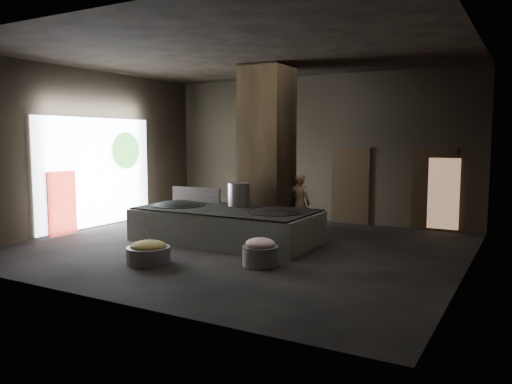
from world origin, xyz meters
The scene contains 28 objects.
floor centered at (0.00, 0.00, -0.05)m, with size 10.00×9.00×0.10m, color black.
ceiling centered at (0.00, 0.00, 4.55)m, with size 10.00×9.00×0.10m, color black.
back_wall centered at (0.00, 4.55, 2.25)m, with size 10.00×0.10×4.50m, color black.
front_wall centered at (0.00, -4.55, 2.25)m, with size 10.00×0.10×4.50m, color black.
left_wall centered at (-5.05, 0.00, 2.25)m, with size 0.10×9.00×4.50m, color black.
right_wall centered at (5.05, 0.00, 2.25)m, with size 0.10×9.00×4.50m, color black.
pillar centered at (-0.30, 1.90, 2.25)m, with size 1.20×1.20×4.50m, color black.
hearth_platform centered at (-0.61, 0.30, 0.39)m, with size 4.53×2.16×0.79m, color silver.
platform_cap centered at (-0.61, 0.30, 0.82)m, with size 4.43×2.13×0.03m, color black.
wok_left centered at (-2.06, 0.25, 0.75)m, with size 1.43×1.43×0.39m, color black.
wok_left_rim centered at (-2.06, 0.25, 0.82)m, with size 1.46×1.46×0.05m, color black.
wok_right centered at (0.74, 0.35, 0.75)m, with size 1.33×1.33×0.37m, color black.
wok_right_rim centered at (0.74, 0.35, 0.82)m, with size 1.36×1.36×0.05m, color black.
stock_pot centered at (-0.56, 0.85, 1.13)m, with size 0.55×0.55×0.59m, color gray.
splash_guard centered at (-2.06, 1.05, 1.03)m, with size 1.57×0.06×0.39m, color black.
cook centered at (0.51, 2.28, 0.81)m, with size 0.59×0.38×1.61m, color #8D6347.
veg_basin centered at (-0.83, -2.30, 0.17)m, with size 0.90×0.90×0.33m, color gray.
veg_fill centered at (-0.83, -2.30, 0.35)m, with size 0.74×0.74×0.23m, color olive.
ladle centered at (-0.98, -2.15, 0.55)m, with size 0.03×0.03×0.71m, color gray.
meat_basin centered at (1.30, -1.37, 0.20)m, with size 0.73×0.73×0.40m, color gray.
meat_fill centered at (1.30, -1.37, 0.45)m, with size 0.60×0.60×0.23m, color tan.
doorway_near centered at (1.20, 4.45, 1.10)m, with size 1.18×0.08×2.38m, color black.
doorway_near_glow centered at (1.25, 4.53, 1.05)m, with size 0.80×0.04×1.90m, color #8C6647.
doorway_far centered at (3.60, 4.45, 1.10)m, with size 1.18×0.08×2.38m, color black.
doorway_far_glow centered at (3.88, 4.42, 1.05)m, with size 0.83×0.04×1.96m, color #8C6647.
left_opening centered at (-4.95, 0.20, 1.60)m, with size 0.04×4.20×3.10m, color white.
pavilion_sliver centered at (-4.88, -1.10, 0.85)m, with size 0.05×0.90×1.70m, color maroon.
tree_silhouette centered at (-4.85, 1.30, 2.20)m, with size 0.28×1.10×1.10m, color #194714.
Camera 1 is at (6.08, -10.01, 2.55)m, focal length 35.00 mm.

